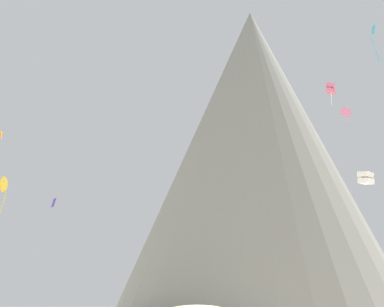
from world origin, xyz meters
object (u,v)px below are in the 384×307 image
kite_pink_high (346,112)px  rock_massif (257,157)px  kite_gold_mid (3,185)px  kite_rainbow_high (331,89)px  kite_indigo_low (54,203)px  kite_cyan_high (374,36)px  kite_white_mid (366,178)px

kite_pink_high → rock_massif: bearing=-64.2°
kite_gold_mid → rock_massif: bearing=149.6°
kite_gold_mid → kite_rainbow_high: size_ratio=1.09×
kite_indigo_low → kite_cyan_high: bearing=-74.7°
rock_massif → kite_pink_high: (11.21, -22.41, 1.45)m
kite_white_mid → kite_indigo_low: (-33.77, 4.01, -2.15)m
kite_cyan_high → kite_white_mid: size_ratio=3.17×
kite_pink_high → kite_indigo_low: kite_pink_high is taller
rock_massif → kite_indigo_low: bearing=-123.9°
kite_white_mid → kite_rainbow_high: kite_rainbow_high is taller
kite_white_mid → kite_pink_high: 31.99m
kite_indigo_low → rock_massif: bearing=-25.3°
rock_massif → kite_white_mid: (3.84, -48.46, -15.59)m
kite_pink_high → kite_gold_mid: 54.31m
kite_white_mid → kite_gold_mid: kite_gold_mid is taller
kite_pink_high → kite_gold_mid: kite_pink_high is taller
kite_cyan_high → kite_pink_high: kite_cyan_high is taller
kite_white_mid → kite_gold_mid: 40.44m
kite_indigo_low → kite_pink_high: bearing=-53.2°
kite_indigo_low → kite_rainbow_high: 48.56m
kite_cyan_high → kite_rainbow_high: bearing=-137.9°
kite_white_mid → kite_pink_high: bearing=-144.0°
kite_cyan_high → kite_gold_mid: size_ratio=1.37×
rock_massif → kite_rainbow_high: rock_massif is taller
rock_massif → kite_cyan_high: 41.49m
kite_pink_high → kite_white_mid: bearing=73.4°
kite_cyan_high → kite_pink_high: bearing=-148.1°
rock_massif → kite_cyan_high: (9.92, -39.84, 5.98)m
rock_massif → kite_white_mid: rock_massif is taller
kite_pink_high → kite_indigo_low: 50.46m
rock_massif → kite_indigo_low: size_ratio=74.57×
kite_pink_high → kite_gold_mid: size_ratio=0.88×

